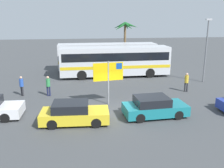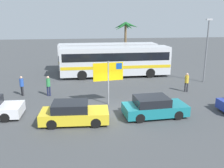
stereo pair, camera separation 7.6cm
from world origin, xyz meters
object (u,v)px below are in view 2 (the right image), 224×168
object	(u,v)px
car_yellow	(74,113)
pedestrian_by_bus	(187,81)
ferry_sign	(109,73)
car_teal	(154,107)
bus_front_coach	(115,60)
pedestrian_crossing_lot	(48,84)
pedestrian_near_sign	(22,84)
bus_rear_coach	(108,55)

from	to	relation	value
car_yellow	pedestrian_by_bus	world-z (taller)	pedestrian_by_bus
ferry_sign	car_teal	bearing A→B (deg)	-54.43
ferry_sign	pedestrian_by_bus	xyz separation A→B (m)	(6.97, 2.23, -1.36)
bus_front_coach	pedestrian_by_bus	xyz separation A→B (m)	(5.16, -6.59, -0.82)
car_yellow	pedestrian_crossing_lot	bearing A→B (deg)	113.18
pedestrian_near_sign	pedestrian_by_bus	bearing A→B (deg)	-47.48
bus_front_coach	car_teal	xyz separation A→B (m)	(0.76, -11.52, -1.15)
pedestrian_near_sign	car_teal	bearing A→B (deg)	-75.76
bus_front_coach	pedestrian_by_bus	size ratio (longest dim) A/B	7.05
pedestrian_by_bus	car_teal	bearing A→B (deg)	164.92
bus_rear_coach	car_teal	xyz separation A→B (m)	(1.13, -14.97, -1.15)
bus_front_coach	pedestrian_near_sign	xyz separation A→B (m)	(-8.54, -5.77, -0.83)
ferry_sign	pedestrian_crossing_lot	xyz separation A→B (m)	(-4.59, 2.72, -1.36)
bus_front_coach	bus_rear_coach	world-z (taller)	same
pedestrian_by_bus	bus_front_coach	bearing A→B (deg)	64.73
car_yellow	pedestrian_crossing_lot	size ratio (longest dim) A/B	2.52
bus_front_coach	car_yellow	distance (m)	12.70
ferry_sign	car_teal	xyz separation A→B (m)	(2.57, -2.70, -1.69)
pedestrian_crossing_lot	pedestrian_by_bus	bearing A→B (deg)	97.59
ferry_sign	bus_front_coach	bearing A→B (deg)	70.38
car_teal	pedestrian_by_bus	distance (m)	6.61
bus_front_coach	pedestrian_crossing_lot	size ratio (longest dim) A/B	7.01
car_teal	car_yellow	bearing A→B (deg)	-178.95
pedestrian_by_bus	pedestrian_crossing_lot	distance (m)	11.57
car_yellow	pedestrian_by_bus	distance (m)	10.88
ferry_sign	pedestrian_crossing_lot	distance (m)	5.51
bus_front_coach	ferry_sign	size ratio (longest dim) A/B	3.61
ferry_sign	pedestrian_crossing_lot	bearing A→B (deg)	141.33
bus_front_coach	pedestrian_by_bus	world-z (taller)	bus_front_coach
pedestrian_by_bus	pedestrian_near_sign	world-z (taller)	pedestrian_by_bus
car_teal	pedestrian_near_sign	size ratio (longest dim) A/B	2.52
bus_front_coach	pedestrian_by_bus	bearing A→B (deg)	-51.98
bus_rear_coach	car_yellow	distance (m)	15.88
bus_front_coach	ferry_sign	distance (m)	9.02
ferry_sign	car_yellow	bearing A→B (deg)	-137.76
bus_rear_coach	bus_front_coach	bearing A→B (deg)	-83.90
bus_rear_coach	pedestrian_by_bus	distance (m)	11.50
bus_front_coach	pedestrian_near_sign	size ratio (longest dim) A/B	7.10
ferry_sign	pedestrian_crossing_lot	size ratio (longest dim) A/B	1.94
car_teal	pedestrian_crossing_lot	world-z (taller)	pedestrian_crossing_lot
bus_rear_coach	pedestrian_crossing_lot	bearing A→B (deg)	-122.26
ferry_sign	pedestrian_by_bus	world-z (taller)	ferry_sign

